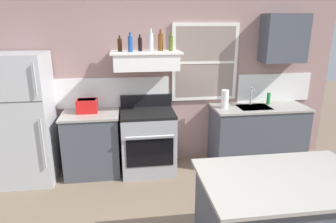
{
  "coord_description": "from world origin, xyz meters",
  "views": [
    {
      "loc": [
        -0.54,
        -2.2,
        2.13
      ],
      "look_at": [
        -0.05,
        1.2,
        1.1
      ],
      "focal_mm": 31.97,
      "sensor_mm": 36.0,
      "label": 1
    }
  ],
  "objects_px": {
    "stove_range": "(148,141)",
    "bottle_blue_liqueur": "(130,44)",
    "bottle_balsamic_dark": "(140,44)",
    "bottle_clear_tall": "(151,42)",
    "refrigerator": "(25,119)",
    "bottle_brown_stout": "(120,45)",
    "dish_soap_bottle": "(269,99)",
    "toaster": "(87,106)",
    "bottle_amber_wine": "(161,42)",
    "paper_towel_roll": "(225,99)",
    "bottle_olive_oil_square": "(171,43)"
  },
  "relations": [
    {
      "from": "refrigerator",
      "to": "bottle_amber_wine",
      "type": "bearing_deg",
      "value": 5.41
    },
    {
      "from": "bottle_balsamic_dark",
      "to": "toaster",
      "type": "bearing_deg",
      "value": -174.92
    },
    {
      "from": "toaster",
      "to": "stove_range",
      "type": "height_order",
      "value": "toaster"
    },
    {
      "from": "bottle_blue_liqueur",
      "to": "bottle_balsamic_dark",
      "type": "xyz_separation_m",
      "value": [
        0.13,
        0.11,
        -0.01
      ]
    },
    {
      "from": "bottle_blue_liqueur",
      "to": "bottle_olive_oil_square",
      "type": "xyz_separation_m",
      "value": [
        0.56,
        0.06,
        -0.0
      ]
    },
    {
      "from": "bottle_balsamic_dark",
      "to": "bottle_clear_tall",
      "type": "xyz_separation_m",
      "value": [
        0.15,
        -0.05,
        0.03
      ]
    },
    {
      "from": "bottle_balsamic_dark",
      "to": "dish_soap_bottle",
      "type": "bearing_deg",
      "value": -0.38
    },
    {
      "from": "bottle_balsamic_dark",
      "to": "bottle_olive_oil_square",
      "type": "height_order",
      "value": "bottle_olive_oil_square"
    },
    {
      "from": "toaster",
      "to": "stove_range",
      "type": "distance_m",
      "value": 1.0
    },
    {
      "from": "toaster",
      "to": "bottle_olive_oil_square",
      "type": "distance_m",
      "value": 1.46
    },
    {
      "from": "refrigerator",
      "to": "bottle_blue_liqueur",
      "type": "distance_m",
      "value": 1.74
    },
    {
      "from": "stove_range",
      "to": "paper_towel_roll",
      "type": "distance_m",
      "value": 1.28
    },
    {
      "from": "bottle_blue_liqueur",
      "to": "paper_towel_roll",
      "type": "bearing_deg",
      "value": -0.26
    },
    {
      "from": "bottle_blue_liqueur",
      "to": "bottle_amber_wine",
      "type": "height_order",
      "value": "bottle_amber_wine"
    },
    {
      "from": "dish_soap_bottle",
      "to": "toaster",
      "type": "bearing_deg",
      "value": -178.84
    },
    {
      "from": "bottle_brown_stout",
      "to": "bottle_clear_tall",
      "type": "height_order",
      "value": "bottle_clear_tall"
    },
    {
      "from": "stove_range",
      "to": "bottle_blue_liqueur",
      "type": "relative_size",
      "value": 4.24
    },
    {
      "from": "bottle_brown_stout",
      "to": "bottle_clear_tall",
      "type": "distance_m",
      "value": 0.43
    },
    {
      "from": "stove_range",
      "to": "bottle_brown_stout",
      "type": "relative_size",
      "value": 5.12
    },
    {
      "from": "bottle_clear_tall",
      "to": "paper_towel_roll",
      "type": "height_order",
      "value": "bottle_clear_tall"
    },
    {
      "from": "refrigerator",
      "to": "toaster",
      "type": "bearing_deg",
      "value": 7.38
    },
    {
      "from": "bottle_blue_liqueur",
      "to": "bottle_brown_stout",
      "type": "bearing_deg",
      "value": 144.81
    },
    {
      "from": "bottle_balsamic_dark",
      "to": "paper_towel_roll",
      "type": "relative_size",
      "value": 0.83
    },
    {
      "from": "bottle_brown_stout",
      "to": "paper_towel_roll",
      "type": "distance_m",
      "value": 1.69
    },
    {
      "from": "toaster",
      "to": "bottle_olive_oil_square",
      "type": "xyz_separation_m",
      "value": [
        1.19,
        0.02,
        0.84
      ]
    },
    {
      "from": "bottle_balsamic_dark",
      "to": "dish_soap_bottle",
      "type": "distance_m",
      "value": 2.13
    },
    {
      "from": "refrigerator",
      "to": "bottle_amber_wine",
      "type": "height_order",
      "value": "bottle_amber_wine"
    },
    {
      "from": "toaster",
      "to": "bottle_brown_stout",
      "type": "xyz_separation_m",
      "value": [
        0.49,
        0.06,
        0.83
      ]
    },
    {
      "from": "bottle_clear_tall",
      "to": "bottle_blue_liqueur",
      "type": "bearing_deg",
      "value": -168.04
    },
    {
      "from": "toaster",
      "to": "bottle_blue_liqueur",
      "type": "xyz_separation_m",
      "value": [
        0.63,
        -0.04,
        0.84
      ]
    },
    {
      "from": "stove_range",
      "to": "bottle_brown_stout",
      "type": "xyz_separation_m",
      "value": [
        -0.35,
        0.14,
        1.37
      ]
    },
    {
      "from": "dish_soap_bottle",
      "to": "stove_range",
      "type": "bearing_deg",
      "value": -175.82
    },
    {
      "from": "bottle_brown_stout",
      "to": "paper_towel_roll",
      "type": "relative_size",
      "value": 0.79
    },
    {
      "from": "refrigerator",
      "to": "bottle_brown_stout",
      "type": "distance_m",
      "value": 1.62
    },
    {
      "from": "bottle_balsamic_dark",
      "to": "dish_soap_bottle",
      "type": "height_order",
      "value": "bottle_balsamic_dark"
    },
    {
      "from": "bottle_amber_wine",
      "to": "paper_towel_roll",
      "type": "bearing_deg",
      "value": -7.11
    },
    {
      "from": "bottle_blue_liqueur",
      "to": "bottle_clear_tall",
      "type": "height_order",
      "value": "bottle_clear_tall"
    },
    {
      "from": "bottle_amber_wine",
      "to": "bottle_olive_oil_square",
      "type": "bearing_deg",
      "value": -21.69
    },
    {
      "from": "refrigerator",
      "to": "bottle_amber_wine",
      "type": "distance_m",
      "value": 2.12
    },
    {
      "from": "refrigerator",
      "to": "bottle_blue_liqueur",
      "type": "relative_size",
      "value": 6.84
    },
    {
      "from": "bottle_blue_liqueur",
      "to": "bottle_clear_tall",
      "type": "relative_size",
      "value": 0.85
    },
    {
      "from": "bottle_balsamic_dark",
      "to": "dish_soap_bottle",
      "type": "relative_size",
      "value": 1.25
    },
    {
      "from": "toaster",
      "to": "bottle_brown_stout",
      "type": "height_order",
      "value": "bottle_brown_stout"
    },
    {
      "from": "stove_range",
      "to": "paper_towel_roll",
      "type": "bearing_deg",
      "value": 1.87
    },
    {
      "from": "refrigerator",
      "to": "toaster",
      "type": "distance_m",
      "value": 0.83
    },
    {
      "from": "bottle_brown_stout",
      "to": "bottle_amber_wine",
      "type": "height_order",
      "value": "bottle_amber_wine"
    },
    {
      "from": "paper_towel_roll",
      "to": "dish_soap_bottle",
      "type": "xyz_separation_m",
      "value": [
        0.74,
        0.1,
        -0.04
      ]
    },
    {
      "from": "paper_towel_roll",
      "to": "bottle_olive_oil_square",
      "type": "bearing_deg",
      "value": 175.56
    },
    {
      "from": "paper_towel_roll",
      "to": "dish_soap_bottle",
      "type": "bearing_deg",
      "value": 7.74
    },
    {
      "from": "bottle_brown_stout",
      "to": "paper_towel_roll",
      "type": "height_order",
      "value": "bottle_brown_stout"
    }
  ]
}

